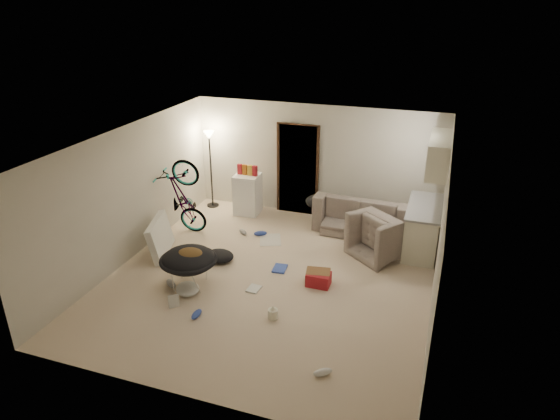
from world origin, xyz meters
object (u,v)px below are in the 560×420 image
(bicycle, at_px, (184,213))
(saucer_chair, at_px, (189,264))
(mini_fridge, at_px, (248,194))
(juicer, at_px, (273,313))
(armchair, at_px, (385,239))
(drink_case_b, at_px, (319,279))
(drink_case_a, at_px, (318,277))
(kitchen_counter, at_px, (422,229))
(tv_box, at_px, (160,237))
(floor_lamp, at_px, (210,153))
(sofa, at_px, (362,218))

(bicycle, bearing_deg, saucer_chair, -153.11)
(mini_fridge, bearing_deg, juicer, -64.90)
(armchair, height_order, saucer_chair, saucer_chair)
(drink_case_b, bearing_deg, juicer, -109.85)
(bicycle, xyz_separation_m, juicer, (2.75, -2.24, -0.35))
(bicycle, distance_m, drink_case_a, 3.32)
(drink_case_b, bearing_deg, kitchen_counter, 51.41)
(drink_case_a, bearing_deg, tv_box, 169.14)
(drink_case_a, xyz_separation_m, juicer, (-0.39, -1.23, -0.02))
(armchair, bearing_deg, floor_lamp, 24.51)
(tv_box, bearing_deg, kitchen_counter, 4.19)
(bicycle, height_order, mini_fridge, bicycle)
(saucer_chair, height_order, tv_box, tv_box)
(sofa, relative_size, armchair, 2.03)
(sofa, xyz_separation_m, saucer_chair, (-2.39, -3.12, 0.13))
(floor_lamp, distance_m, juicer, 4.87)
(kitchen_counter, xyz_separation_m, drink_case_a, (-1.58, -1.87, -0.32))
(drink_case_a, height_order, drink_case_b, drink_case_a)
(drink_case_b, bearing_deg, tv_box, 177.73)
(kitchen_counter, relative_size, bicycle, 0.88)
(armchair, bearing_deg, saucer_chair, 75.73)
(tv_box, relative_size, drink_case_b, 2.66)
(floor_lamp, xyz_separation_m, mini_fridge, (0.94, -0.10, -0.85))
(floor_lamp, xyz_separation_m, bicycle, (0.10, -1.51, -0.86))
(bicycle, bearing_deg, floor_lamp, -0.32)
(kitchen_counter, distance_m, mini_fridge, 3.93)
(mini_fridge, bearing_deg, kitchen_counter, -10.55)
(saucer_chair, relative_size, drink_case_b, 2.46)
(floor_lamp, bearing_deg, drink_case_a, -37.88)
(kitchen_counter, xyz_separation_m, armchair, (-0.64, -0.44, -0.13))
(floor_lamp, height_order, drink_case_a, floor_lamp)
(armchair, height_order, tv_box, tv_box)
(sofa, xyz_separation_m, armchair, (0.61, -0.89, 0.03))
(floor_lamp, relative_size, drink_case_b, 4.53)
(sofa, bearing_deg, kitchen_counter, 162.49)
(kitchen_counter, height_order, juicer, kitchen_counter)
(floor_lamp, relative_size, sofa, 0.92)
(sofa, relative_size, drink_case_b, 4.91)
(sofa, bearing_deg, armchair, 126.89)
(kitchen_counter, bearing_deg, saucer_chair, -143.74)
(armchair, height_order, drink_case_b, armchair)
(kitchen_counter, bearing_deg, sofa, 160.25)
(armchair, relative_size, drink_case_a, 2.35)
(armchair, bearing_deg, juicer, 102.42)
(floor_lamp, bearing_deg, armchair, -14.53)
(saucer_chair, bearing_deg, mini_fridge, 94.37)
(mini_fridge, height_order, juicer, mini_fridge)
(drink_case_a, distance_m, juicer, 1.29)
(tv_box, bearing_deg, drink_case_b, -19.15)
(kitchen_counter, distance_m, drink_case_b, 2.51)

